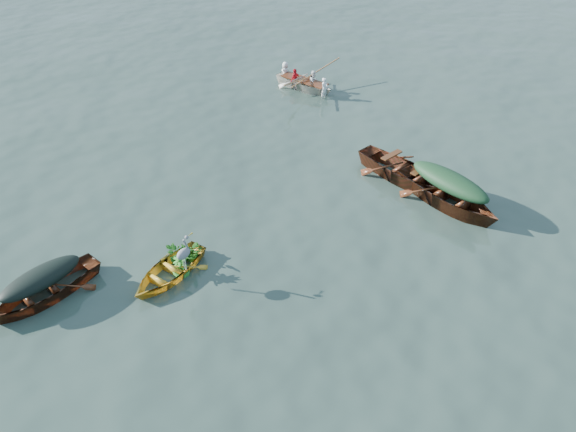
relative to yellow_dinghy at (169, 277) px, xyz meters
The scene contains 13 objects.
ground 2.05m from the yellow_dinghy, 62.30° to the left, with size 140.00×140.00×0.00m, color #30433A.
yellow_dinghy is the anchor object (origin of this frame).
dark_covered_boat 2.83m from the yellow_dinghy, 130.17° to the right, with size 1.32×3.56×0.88m, color #532E13.
green_tarp_boat 7.98m from the yellow_dinghy, 57.76° to the left, with size 1.45×4.65×1.10m, color #573114.
open_wooden_boat 7.69m from the yellow_dinghy, 69.23° to the left, with size 1.44×4.63×1.10m, color #5F2617.
rowed_boat 11.53m from the yellow_dinghy, 107.82° to the left, with size 1.10×3.66×0.84m, color silver.
dark_tarp_cover 2.90m from the yellow_dinghy, 130.17° to the right, with size 0.73×1.96×0.40m, color black.
green_tarp_cover 8.02m from the yellow_dinghy, 57.76° to the left, with size 0.79×2.55×0.52m, color #15351B.
thwart_benches 7.71m from the yellow_dinghy, 69.23° to the left, with size 0.86×2.31×0.04m, color #462410, non-canonical shape.
heron 0.99m from the yellow_dinghy, ahead, with size 0.28×0.40×0.92m, color gray, non-canonical shape.
dinghy_weeds 0.86m from the yellow_dinghy, 89.51° to the left, with size 0.70×0.90×0.60m, color #245F18.
rowers 11.56m from the yellow_dinghy, 107.82° to the left, with size 0.99×2.56×0.76m, color white.
oars 11.54m from the yellow_dinghy, 107.82° to the left, with size 2.60×0.60×0.06m, color #A56D3E, non-canonical shape.
Camera 1 is at (7.26, -8.31, 9.33)m, focal length 35.00 mm.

